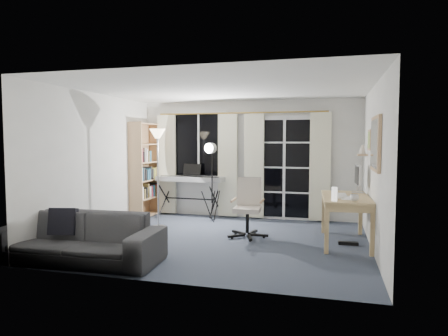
# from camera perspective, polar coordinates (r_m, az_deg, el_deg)

# --- Properties ---
(floor) EXTENTS (4.50, 4.00, 0.02)m
(floor) POSITION_cam_1_polar(r_m,az_deg,el_deg) (6.47, -0.21, -10.38)
(floor) COLOR #323848
(floor) RESTS_ON ground
(window) EXTENTS (1.20, 0.08, 1.40)m
(window) POSITION_cam_1_polar(r_m,az_deg,el_deg) (8.46, -3.58, 3.33)
(window) COLOR white
(window) RESTS_ON floor
(french_door) EXTENTS (1.32, 0.09, 2.11)m
(french_door) POSITION_cam_1_polar(r_m,az_deg,el_deg) (8.09, 8.61, -0.10)
(french_door) COLOR white
(french_door) RESTS_ON floor
(curtains) EXTENTS (3.60, 0.07, 2.13)m
(curtains) POSITION_cam_1_polar(r_m,az_deg,el_deg) (8.14, 2.32, 0.45)
(curtains) COLOR gold
(curtains) RESTS_ON floor
(bookshelf) EXTENTS (0.34, 0.92, 1.96)m
(bookshelf) POSITION_cam_1_polar(r_m,az_deg,el_deg) (8.50, -11.39, -0.58)
(bookshelf) COLOR tan
(bookshelf) RESTS_ON floor
(torchiere_lamp) EXTENTS (0.35, 0.35, 1.80)m
(torchiere_lamp) POSITION_cam_1_polar(r_m,az_deg,el_deg) (7.29, -9.46, 2.78)
(torchiere_lamp) COLOR #B2B2B7
(torchiere_lamp) RESTS_ON floor
(keyboard_piano) EXTENTS (1.44, 0.73, 1.03)m
(keyboard_piano) POSITION_cam_1_polar(r_m,az_deg,el_deg) (8.28, -4.87, -1.67)
(keyboard_piano) COLOR black
(keyboard_piano) RESTS_ON floor
(studio_light) EXTENTS (0.34, 0.35, 1.58)m
(studio_light) POSITION_cam_1_polar(r_m,az_deg,el_deg) (7.79, -1.91, 1.56)
(studio_light) COLOR black
(studio_light) RESTS_ON floor
(office_chair) EXTENTS (0.65, 0.68, 0.98)m
(office_chair) POSITION_cam_1_polar(r_m,az_deg,el_deg) (6.69, 3.52, -4.81)
(office_chair) COLOR black
(office_chair) RESTS_ON floor
(desk) EXTENTS (0.76, 1.41, 0.74)m
(desk) POSITION_cam_1_polar(r_m,az_deg,el_deg) (6.45, 16.98, -4.66)
(desk) COLOR tan
(desk) RESTS_ON floor
(monitor) EXTENTS (0.18, 0.53, 0.46)m
(monitor) POSITION_cam_1_polar(r_m,az_deg,el_deg) (6.86, 18.55, -1.07)
(monitor) COLOR silver
(monitor) RESTS_ON desk
(desk_clutter) EXTENTS (0.41, 0.85, 0.93)m
(desk_clutter) POSITION_cam_1_polar(r_m,az_deg,el_deg) (6.23, 16.52, -5.58)
(desk_clutter) COLOR white
(desk_clutter) RESTS_ON desk
(mug) EXTENTS (0.13, 0.10, 0.12)m
(mug) POSITION_cam_1_polar(r_m,az_deg,el_deg) (5.94, 18.14, -3.94)
(mug) COLOR silver
(mug) RESTS_ON desk
(wall_mirror) EXTENTS (0.04, 0.94, 0.74)m
(wall_mirror) POSITION_cam_1_polar(r_m,az_deg,el_deg) (5.73, 20.82, 3.27)
(wall_mirror) COLOR tan
(wall_mirror) RESTS_ON floor
(framed_print) EXTENTS (0.03, 0.42, 0.32)m
(framed_print) POSITION_cam_1_polar(r_m,az_deg,el_deg) (6.63, 20.10, 3.78)
(framed_print) COLOR tan
(framed_print) RESTS_ON floor
(wall_shelf) EXTENTS (0.16, 0.30, 0.18)m
(wall_shelf) POSITION_cam_1_polar(r_m,az_deg,el_deg) (7.12, 19.16, 2.25)
(wall_shelf) COLOR tan
(wall_shelf) RESTS_ON floor
(sofa) EXTENTS (2.18, 0.71, 0.84)m
(sofa) POSITION_cam_1_polar(r_m,az_deg,el_deg) (5.64, -20.02, -8.28)
(sofa) COLOR #2E2E31
(sofa) RESTS_ON floor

